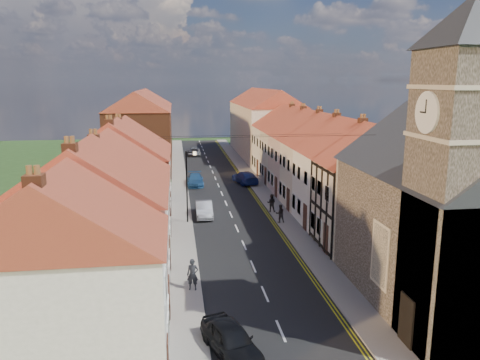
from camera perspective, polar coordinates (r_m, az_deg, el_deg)
The scene contains 27 objects.
ground at distance 21.94m, azimuth 6.23°, elevation -20.43°, with size 160.00×160.00×0.00m, color #2B4C20.
road at distance 49.55m, azimuth -2.22°, elevation -1.67°, with size 7.00×90.00×0.02m, color black.
pavement_left at distance 49.31m, azimuth -7.32°, elevation -1.77°, with size 1.80×90.00×0.12m, color gray.
pavement_right at distance 50.16m, azimuth 2.78°, elevation -1.45°, with size 1.80×90.00×0.12m, color gray.
church at distance 26.16m, azimuth 24.98°, elevation -2.09°, with size 11.25×14.25×15.20m.
cottage_r_tudor at distance 34.44m, azimuth 16.27°, elevation -0.66°, with size 8.30×5.20×9.00m.
cottage_r_white_near at distance 39.33m, azimuth 13.14°, elevation 1.06°, with size 8.30×6.00×9.00m.
cottage_r_cream_mid at distance 44.33m, azimuth 10.65°, elevation 2.39°, with size 8.30×5.20×9.00m.
cottage_r_pink at distance 49.41m, azimuth 8.68°, elevation 3.44°, with size 8.30×6.00×9.00m.
cottage_r_white_far at distance 54.55m, azimuth 7.07°, elevation 4.30°, with size 8.30×5.20×9.00m.
cottage_r_cream_far at distance 59.74m, azimuth 5.73°, elevation 4.99°, with size 8.30×6.00×9.00m.
cottage_l_brick_near at distance 19.67m, azimuth -21.07°, elevation -10.86°, with size 8.30×5.70×8.80m.
cottage_l_cream at distance 24.96m, azimuth -18.17°, elevation -5.42°, with size 8.30×6.30×9.10m.
cottage_l_white at distance 31.09m, azimuth -16.14°, elevation -2.19°, with size 8.30×6.90×8.80m.
cottage_l_brick_mid at distance 36.95m, azimuth -14.86°, elevation 0.36°, with size 8.30×5.70×9.10m.
cottage_l_pink at distance 42.64m, azimuth -13.96°, elevation 1.72°, with size 8.30×6.30×8.80m.
block_right_far at distance 74.53m, azimuth 2.96°, elevation 7.07°, with size 8.30×24.20×10.50m.
block_left_far at distance 68.36m, azimuth -11.81°, elevation 6.38°, with size 8.30×24.20×10.50m.
lamppost at distance 38.80m, azimuth -6.38°, elevation -0.25°, with size 0.88×0.15×6.00m.
car_near at distance 21.51m, azimuth -1.09°, elevation -18.90°, with size 1.65×4.09×1.39m, color black.
car_mid at distance 41.29m, azimuth -4.40°, elevation -3.57°, with size 1.41×4.03×1.33m, color #B1B3B9.
car_far at distance 53.55m, azimuth -5.46°, elevation 0.03°, with size 1.83×4.50×1.31m, color navy.
car_distant at distance 74.91m, azimuth -5.63°, elevation 3.43°, with size 1.98×4.30×1.20m, color #919497.
pedestrian_left at distance 27.05m, azimuth -5.79°, elevation -11.40°, with size 0.66×0.43×1.81m, color #222328.
pedestrian_right at distance 39.18m, azimuth 4.91°, elevation -4.08°, with size 0.76×0.59×1.56m, color #2B2422.
car_far_b at distance 54.35m, azimuth 0.63°, elevation 0.32°, with size 1.98×4.87×1.41m, color navy.
pedestrian_right_b at distance 42.31m, azimuth 3.85°, elevation -2.79°, with size 0.79×0.62×1.63m, color black.
Camera 1 is at (-4.76, -17.90, 11.76)m, focal length 35.00 mm.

